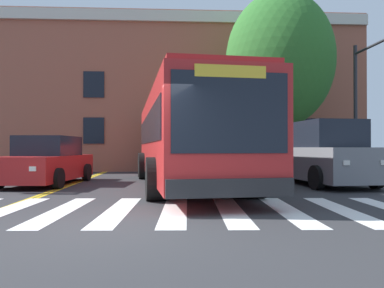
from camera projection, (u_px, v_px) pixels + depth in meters
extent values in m
plane|color=#303033|center=(120.00, 228.00, 6.09)|extent=(120.00, 120.00, 0.00)
cube|color=white|center=(5.00, 211.00, 7.69)|extent=(0.66, 3.71, 0.01)
cube|color=white|center=(62.00, 211.00, 7.71)|extent=(0.66, 3.71, 0.01)
cube|color=white|center=(118.00, 211.00, 7.72)|extent=(0.66, 3.71, 0.01)
cube|color=white|center=(175.00, 210.00, 7.73)|extent=(0.66, 3.71, 0.01)
cube|color=white|center=(231.00, 210.00, 7.75)|extent=(0.66, 3.71, 0.01)
cube|color=white|center=(287.00, 210.00, 7.76)|extent=(0.66, 3.71, 0.01)
cube|color=white|center=(343.00, 210.00, 7.77)|extent=(0.66, 3.71, 0.01)
cube|color=gold|center=(109.00, 170.00, 21.54)|extent=(0.12, 36.00, 0.01)
cube|color=gold|center=(112.00, 170.00, 21.55)|extent=(0.12, 36.00, 0.01)
cube|color=#B22323|center=(185.00, 137.00, 13.04)|extent=(3.92, 12.13, 2.63)
cube|color=black|center=(221.00, 130.00, 13.26)|extent=(1.28, 10.89, 0.95)
cube|color=black|center=(147.00, 129.00, 12.83)|extent=(1.28, 10.89, 0.95)
cube|color=black|center=(231.00, 112.00, 7.16)|extent=(2.30, 0.29, 1.58)
cube|color=yellow|center=(231.00, 71.00, 7.17)|extent=(1.41, 0.19, 0.24)
cube|color=#232326|center=(231.00, 188.00, 7.12)|extent=(2.51, 0.39, 0.36)
cube|color=maroon|center=(185.00, 97.00, 13.06)|extent=(3.71, 11.64, 0.16)
cylinder|color=black|center=(253.00, 178.00, 9.60)|extent=(0.68, 1.13, 1.07)
cylinder|color=black|center=(157.00, 179.00, 9.19)|extent=(0.68, 1.13, 1.07)
cylinder|color=black|center=(204.00, 166.00, 15.88)|extent=(0.68, 1.13, 1.07)
cylinder|color=black|center=(146.00, 166.00, 15.47)|extent=(0.68, 1.13, 1.07)
cylinder|color=black|center=(199.00, 164.00, 16.97)|extent=(0.68, 1.13, 1.07)
cylinder|color=black|center=(145.00, 165.00, 16.55)|extent=(0.68, 1.13, 1.07)
cube|color=#AD1E1E|center=(47.00, 167.00, 13.26)|extent=(2.26, 4.78, 0.84)
cube|color=black|center=(49.00, 146.00, 13.40)|extent=(1.87, 2.36, 0.69)
cube|color=white|center=(33.00, 169.00, 10.90)|extent=(0.20, 0.06, 0.14)
cylinder|color=black|center=(58.00, 178.00, 11.79)|extent=(0.28, 0.68, 0.66)
cylinder|color=black|center=(87.00, 172.00, 14.66)|extent=(0.28, 0.68, 0.66)
cylinder|color=black|center=(38.00, 172.00, 14.72)|extent=(0.28, 0.68, 0.66)
cube|color=slate|center=(322.00, 163.00, 13.18)|extent=(2.47, 5.10, 1.10)
cube|color=black|center=(321.00, 135.00, 13.23)|extent=(2.07, 3.22, 0.91)
cube|color=white|center=(384.00, 163.00, 10.82)|extent=(0.20, 0.06, 0.14)
cube|color=white|center=(346.00, 163.00, 10.63)|extent=(0.20, 0.06, 0.14)
cylinder|color=black|center=(376.00, 177.00, 11.82)|extent=(0.30, 0.78, 0.76)
cylinder|color=black|center=(317.00, 178.00, 11.51)|extent=(0.30, 0.78, 0.76)
cylinder|color=black|center=(326.00, 171.00, 14.84)|extent=(0.30, 0.78, 0.76)
cylinder|color=black|center=(278.00, 171.00, 14.52)|extent=(0.30, 0.78, 0.76)
cube|color=black|center=(202.00, 156.00, 22.41)|extent=(2.50, 5.18, 1.12)
cube|color=black|center=(202.00, 140.00, 22.47)|extent=(2.10, 3.27, 0.86)
cube|color=white|center=(212.00, 155.00, 19.87)|extent=(0.20, 0.06, 0.14)
cube|color=white|center=(190.00, 155.00, 19.93)|extent=(0.20, 0.06, 0.14)
cylinder|color=black|center=(220.00, 164.00, 20.81)|extent=(0.30, 0.78, 0.76)
cylinder|color=black|center=(183.00, 164.00, 20.92)|extent=(0.30, 0.78, 0.76)
cylinder|color=black|center=(219.00, 162.00, 23.90)|extent=(0.30, 0.78, 0.76)
cylinder|color=black|center=(187.00, 162.00, 24.01)|extent=(0.30, 0.78, 0.76)
cylinder|color=#28282D|center=(356.00, 111.00, 16.54)|extent=(0.16, 0.16, 5.83)
cylinder|color=#28282D|center=(382.00, 41.00, 14.56)|extent=(0.25, 4.03, 0.11)
cylinder|color=brown|center=(280.00, 146.00, 17.49)|extent=(0.65, 0.65, 2.70)
ellipsoid|color=#2D6B28|center=(279.00, 60.00, 17.53)|extent=(6.78, 6.72, 6.36)
cube|color=#9E5642|center=(108.00, 100.00, 24.36)|extent=(30.05, 8.74, 8.81)
cube|color=beige|center=(94.00, 14.00, 19.96)|extent=(30.05, 0.16, 0.60)
cube|color=black|center=(94.00, 131.00, 19.95)|extent=(1.10, 0.06, 1.40)
cube|color=black|center=(314.00, 131.00, 20.60)|extent=(1.10, 0.06, 1.40)
cube|color=black|center=(94.00, 84.00, 19.98)|extent=(1.10, 0.06, 1.40)
cube|color=black|center=(314.00, 86.00, 20.62)|extent=(1.10, 0.06, 1.40)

